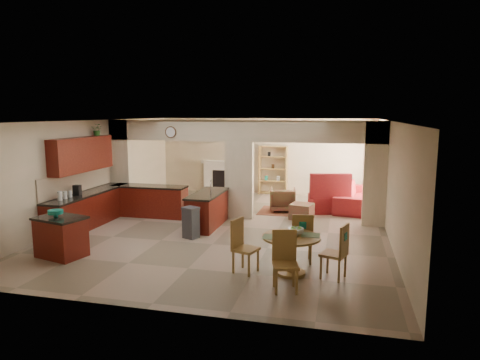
% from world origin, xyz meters
% --- Properties ---
extents(floor, '(10.00, 10.00, 0.00)m').
position_xyz_m(floor, '(0.00, 0.00, 0.00)').
color(floor, gray).
rests_on(floor, ground).
extents(ceiling, '(10.00, 10.00, 0.00)m').
position_xyz_m(ceiling, '(0.00, 0.00, 2.80)').
color(ceiling, white).
rests_on(ceiling, wall_back).
extents(wall_back, '(8.00, 0.00, 8.00)m').
position_xyz_m(wall_back, '(0.00, 5.00, 1.40)').
color(wall_back, beige).
rests_on(wall_back, floor).
extents(wall_front, '(8.00, 0.00, 8.00)m').
position_xyz_m(wall_front, '(0.00, -5.00, 1.40)').
color(wall_front, beige).
rests_on(wall_front, floor).
extents(wall_left, '(0.00, 10.00, 10.00)m').
position_xyz_m(wall_left, '(-4.00, 0.00, 1.40)').
color(wall_left, beige).
rests_on(wall_left, floor).
extents(wall_right, '(0.00, 10.00, 10.00)m').
position_xyz_m(wall_right, '(4.00, 0.00, 1.40)').
color(wall_right, beige).
rests_on(wall_right, floor).
extents(partition_left_pier, '(0.60, 0.25, 2.80)m').
position_xyz_m(partition_left_pier, '(-3.70, 1.00, 1.40)').
color(partition_left_pier, beige).
rests_on(partition_left_pier, floor).
extents(partition_center_pier, '(0.80, 0.25, 2.20)m').
position_xyz_m(partition_center_pier, '(0.00, 1.00, 1.10)').
color(partition_center_pier, beige).
rests_on(partition_center_pier, floor).
extents(partition_right_pier, '(0.60, 0.25, 2.80)m').
position_xyz_m(partition_right_pier, '(3.70, 1.00, 1.40)').
color(partition_right_pier, beige).
rests_on(partition_right_pier, floor).
extents(partition_header, '(8.00, 0.25, 0.60)m').
position_xyz_m(partition_header, '(0.00, 1.00, 2.50)').
color(partition_header, beige).
rests_on(partition_header, partition_center_pier).
extents(kitchen_counter, '(2.52, 3.29, 1.48)m').
position_xyz_m(kitchen_counter, '(-3.26, -0.25, 0.46)').
color(kitchen_counter, '#3D0907').
rests_on(kitchen_counter, floor).
extents(upper_cabinets, '(0.35, 2.40, 0.90)m').
position_xyz_m(upper_cabinets, '(-3.82, -0.80, 1.92)').
color(upper_cabinets, '#3D0907').
rests_on(upper_cabinets, wall_left).
extents(peninsula, '(0.70, 1.85, 0.91)m').
position_xyz_m(peninsula, '(-0.60, -0.11, 0.46)').
color(peninsula, '#3D0907').
rests_on(peninsula, floor).
extents(wall_clock, '(0.34, 0.03, 0.34)m').
position_xyz_m(wall_clock, '(-2.00, 0.85, 2.45)').
color(wall_clock, '#52341B').
rests_on(wall_clock, partition_header).
extents(rug, '(1.60, 1.30, 0.01)m').
position_xyz_m(rug, '(1.20, 2.10, 0.01)').
color(rug, brown).
rests_on(rug, floor).
extents(fireplace, '(1.60, 0.35, 1.20)m').
position_xyz_m(fireplace, '(-1.60, 4.83, 0.61)').
color(fireplace, beige).
rests_on(fireplace, floor).
extents(shelving_unit, '(1.00, 0.32, 1.80)m').
position_xyz_m(shelving_unit, '(0.35, 4.82, 0.90)').
color(shelving_unit, '#A57B39').
rests_on(shelving_unit, floor).
extents(window_a, '(0.02, 0.90, 1.90)m').
position_xyz_m(window_a, '(3.97, 2.30, 1.20)').
color(window_a, white).
rests_on(window_a, wall_right).
extents(window_b, '(0.02, 0.90, 1.90)m').
position_xyz_m(window_b, '(3.97, 4.00, 1.20)').
color(window_b, white).
rests_on(window_b, wall_right).
extents(glazed_door, '(0.02, 0.70, 2.10)m').
position_xyz_m(glazed_door, '(3.97, 3.15, 1.05)').
color(glazed_door, white).
rests_on(glazed_door, wall_right).
extents(drape_a_left, '(0.10, 0.28, 2.30)m').
position_xyz_m(drape_a_left, '(3.93, 1.70, 1.20)').
color(drape_a_left, '#381E16').
rests_on(drape_a_left, wall_right).
extents(drape_a_right, '(0.10, 0.28, 2.30)m').
position_xyz_m(drape_a_right, '(3.93, 2.90, 1.20)').
color(drape_a_right, '#381E16').
rests_on(drape_a_right, wall_right).
extents(drape_b_left, '(0.10, 0.28, 2.30)m').
position_xyz_m(drape_b_left, '(3.93, 3.40, 1.20)').
color(drape_b_left, '#381E16').
rests_on(drape_b_left, wall_right).
extents(drape_b_right, '(0.10, 0.28, 2.30)m').
position_xyz_m(drape_b_right, '(3.93, 4.60, 1.20)').
color(drape_b_right, '#381E16').
rests_on(drape_b_right, wall_right).
extents(ceiling_fan, '(1.00, 1.00, 0.10)m').
position_xyz_m(ceiling_fan, '(1.50, 3.00, 2.56)').
color(ceiling_fan, white).
rests_on(ceiling_fan, ceiling).
extents(kitchen_island, '(1.13, 0.93, 0.86)m').
position_xyz_m(kitchen_island, '(-2.83, -3.16, 0.43)').
color(kitchen_island, '#3D0907').
rests_on(kitchen_island, floor).
extents(teal_bowl, '(0.31, 0.31, 0.14)m').
position_xyz_m(teal_bowl, '(-2.92, -3.17, 0.93)').
color(teal_bowl, '#12806C').
rests_on(teal_bowl, kitchen_island).
extents(trash_can, '(0.42, 0.39, 0.70)m').
position_xyz_m(trash_can, '(-0.65, -1.24, 0.35)').
color(trash_can, '#313134').
rests_on(trash_can, floor).
extents(dining_table, '(1.08, 1.08, 0.74)m').
position_xyz_m(dining_table, '(1.98, -3.02, 0.49)').
color(dining_table, '#A57B39').
rests_on(dining_table, floor).
extents(fruit_bowl, '(0.29, 0.29, 0.16)m').
position_xyz_m(fruit_bowl, '(2.06, -2.95, 0.82)').
color(fruit_bowl, '#53A523').
rests_on(fruit_bowl, dining_table).
extents(sofa, '(2.82, 1.42, 0.79)m').
position_xyz_m(sofa, '(3.30, 3.08, 0.39)').
color(sofa, maroon).
rests_on(sofa, floor).
extents(chaise, '(1.43, 1.27, 0.49)m').
position_xyz_m(chaise, '(2.53, 2.47, 0.25)').
color(chaise, maroon).
rests_on(chaise, floor).
extents(armchair, '(0.87, 0.89, 0.72)m').
position_xyz_m(armchair, '(1.10, 2.12, 0.36)').
color(armchair, maroon).
rests_on(armchair, floor).
extents(ottoman, '(0.71, 0.71, 0.43)m').
position_xyz_m(ottoman, '(1.76, 1.31, 0.22)').
color(ottoman, maroon).
rests_on(ottoman, floor).
extents(plant, '(0.34, 0.31, 0.33)m').
position_xyz_m(plant, '(-3.82, -0.02, 2.54)').
color(plant, '#225015').
rests_on(plant, upper_cabinets).
extents(chair_north, '(0.48, 0.48, 1.02)m').
position_xyz_m(chair_north, '(2.12, -2.38, 0.55)').
color(chair_north, '#A57B39').
rests_on(chair_north, floor).
extents(chair_east, '(0.53, 0.53, 1.02)m').
position_xyz_m(chair_east, '(2.84, -3.05, 0.55)').
color(chair_east, '#A57B39').
rests_on(chair_east, floor).
extents(chair_south, '(0.52, 0.52, 1.02)m').
position_xyz_m(chair_south, '(1.96, -3.72, 0.55)').
color(chair_south, '#A57B39').
rests_on(chair_south, floor).
extents(chair_west, '(0.53, 0.53, 1.02)m').
position_xyz_m(chair_west, '(1.06, -3.10, 0.55)').
color(chair_west, '#A57B39').
rests_on(chair_west, floor).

